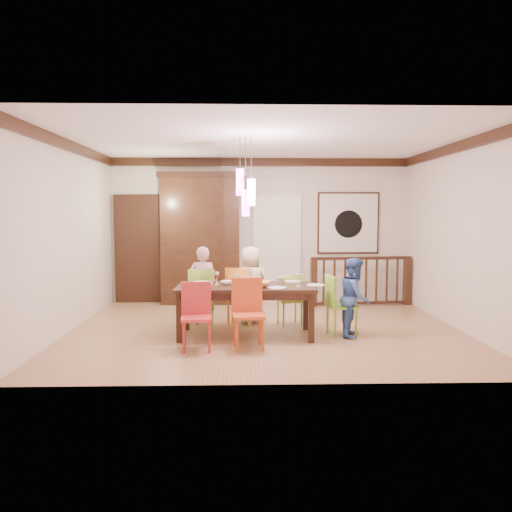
{
  "coord_description": "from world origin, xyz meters",
  "views": [
    {
      "loc": [
        -0.36,
        -7.63,
        1.82
      ],
      "look_at": [
        -0.14,
        0.01,
        1.15
      ],
      "focal_mm": 35.0,
      "sensor_mm": 36.0,
      "label": 1
    }
  ],
  "objects_px": {
    "chair_end_right": "(342,301)",
    "balustrade": "(361,280)",
    "dining_table": "(246,291)",
    "chair_far_left": "(201,292)",
    "person_far_mid": "(251,285)",
    "person_far_left": "(203,285)",
    "person_end_right": "(355,297)",
    "china_hutch": "(201,238)"
  },
  "relations": [
    {
      "from": "person_end_right",
      "to": "person_far_mid",
      "type": "bearing_deg",
      "value": 77.41
    },
    {
      "from": "dining_table",
      "to": "balustrade",
      "type": "xyz_separation_m",
      "value": [
        2.26,
        2.35,
        -0.16
      ]
    },
    {
      "from": "chair_end_right",
      "to": "balustrade",
      "type": "height_order",
      "value": "balustrade"
    },
    {
      "from": "person_far_mid",
      "to": "person_far_left",
      "type": "bearing_deg",
      "value": -3.5
    },
    {
      "from": "dining_table",
      "to": "person_end_right",
      "type": "xyz_separation_m",
      "value": [
        1.6,
        -0.06,
        -0.08
      ]
    },
    {
      "from": "person_end_right",
      "to": "dining_table",
      "type": "bearing_deg",
      "value": 106.59
    },
    {
      "from": "chair_end_right",
      "to": "person_end_right",
      "type": "height_order",
      "value": "person_end_right"
    },
    {
      "from": "balustrade",
      "to": "china_hutch",
      "type": "bearing_deg",
      "value": 168.63
    },
    {
      "from": "china_hutch",
      "to": "dining_table",
      "type": "bearing_deg",
      "value": -71.97
    },
    {
      "from": "chair_end_right",
      "to": "person_far_left",
      "type": "bearing_deg",
      "value": 60.2
    },
    {
      "from": "chair_end_right",
      "to": "person_end_right",
      "type": "bearing_deg",
      "value": -123.98
    },
    {
      "from": "dining_table",
      "to": "person_end_right",
      "type": "bearing_deg",
      "value": -0.66
    },
    {
      "from": "dining_table",
      "to": "person_end_right",
      "type": "relative_size",
      "value": 1.75
    },
    {
      "from": "chair_end_right",
      "to": "balustrade",
      "type": "distance_m",
      "value": 2.47
    },
    {
      "from": "balustrade",
      "to": "person_far_left",
      "type": "distance_m",
      "value": 3.34
    },
    {
      "from": "china_hutch",
      "to": "person_far_left",
      "type": "height_order",
      "value": "china_hutch"
    },
    {
      "from": "person_far_left",
      "to": "person_far_mid",
      "type": "relative_size",
      "value": 1.0
    },
    {
      "from": "person_far_mid",
      "to": "person_end_right",
      "type": "distance_m",
      "value": 1.77
    },
    {
      "from": "person_far_left",
      "to": "chair_end_right",
      "type": "bearing_deg",
      "value": 164.98
    },
    {
      "from": "chair_end_right",
      "to": "person_end_right",
      "type": "distance_m",
      "value": 0.2
    },
    {
      "from": "china_hutch",
      "to": "person_far_mid",
      "type": "distance_m",
      "value": 2.18
    },
    {
      "from": "china_hutch",
      "to": "person_far_left",
      "type": "bearing_deg",
      "value": -84.44
    },
    {
      "from": "person_far_mid",
      "to": "chair_far_left",
      "type": "bearing_deg",
      "value": -2.33
    },
    {
      "from": "chair_far_left",
      "to": "person_far_mid",
      "type": "bearing_deg",
      "value": 179.42
    },
    {
      "from": "person_end_right",
      "to": "chair_far_left",
      "type": "bearing_deg",
      "value": 88.87
    },
    {
      "from": "china_hutch",
      "to": "person_end_right",
      "type": "bearing_deg",
      "value": -48.03
    },
    {
      "from": "dining_table",
      "to": "chair_far_left",
      "type": "relative_size",
      "value": 2.19
    },
    {
      "from": "chair_far_left",
      "to": "china_hutch",
      "type": "xyz_separation_m",
      "value": [
        -0.16,
        1.92,
        0.77
      ]
    },
    {
      "from": "person_far_mid",
      "to": "chair_end_right",
      "type": "bearing_deg",
      "value": 139.82
    },
    {
      "from": "balustrade",
      "to": "chair_far_left",
      "type": "bearing_deg",
      "value": -157.32
    },
    {
      "from": "china_hutch",
      "to": "person_far_left",
      "type": "relative_size",
      "value": 2.05
    },
    {
      "from": "chair_far_left",
      "to": "person_far_left",
      "type": "relative_size",
      "value": 0.73
    },
    {
      "from": "chair_far_left",
      "to": "person_end_right",
      "type": "xyz_separation_m",
      "value": [
        2.32,
        -0.84,
        0.05
      ]
    },
    {
      "from": "person_far_mid",
      "to": "person_end_right",
      "type": "bearing_deg",
      "value": 140.67
    },
    {
      "from": "dining_table",
      "to": "balustrade",
      "type": "height_order",
      "value": "balustrade"
    },
    {
      "from": "chair_far_left",
      "to": "balustrade",
      "type": "xyz_separation_m",
      "value": [
        2.98,
        1.57,
        -0.03
      ]
    },
    {
      "from": "person_far_mid",
      "to": "person_end_right",
      "type": "relative_size",
      "value": 1.1
    },
    {
      "from": "balustrade",
      "to": "person_far_mid",
      "type": "relative_size",
      "value": 1.58
    },
    {
      "from": "chair_far_left",
      "to": "china_hutch",
      "type": "relative_size",
      "value": 0.36
    },
    {
      "from": "chair_far_left",
      "to": "person_far_mid",
      "type": "distance_m",
      "value": 0.82
    },
    {
      "from": "dining_table",
      "to": "person_far_left",
      "type": "distance_m",
      "value": 1.06
    },
    {
      "from": "chair_end_right",
      "to": "person_far_mid",
      "type": "distance_m",
      "value": 1.58
    }
  ]
}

